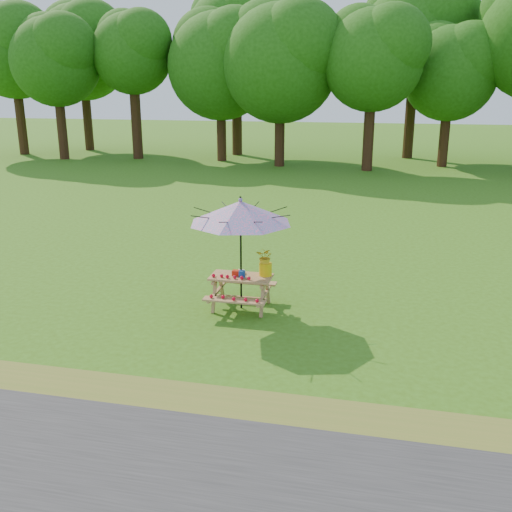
# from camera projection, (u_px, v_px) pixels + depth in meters

# --- Properties ---
(ground) EXTENTS (120.00, 120.00, 0.00)m
(ground) POSITION_uv_depth(u_px,v_px,m) (450.00, 345.00, 9.73)
(ground) COLOR #396513
(ground) RESTS_ON ground
(drygrass_strip) EXTENTS (120.00, 1.20, 0.01)m
(drygrass_strip) POSITION_uv_depth(u_px,v_px,m) (473.00, 440.00, 7.11)
(drygrass_strip) COLOR olive
(drygrass_strip) RESTS_ON ground
(treeline) EXTENTS (60.00, 12.00, 16.00)m
(treeline) POSITION_uv_depth(u_px,v_px,m) (422.00, 5.00, 27.97)
(treeline) COLOR #1E530E
(treeline) RESTS_ON ground
(picnic_table) EXTENTS (1.20, 1.32, 0.67)m
(picnic_table) POSITION_uv_depth(u_px,v_px,m) (241.00, 293.00, 11.24)
(picnic_table) COLOR #A07048
(picnic_table) RESTS_ON ground
(patio_umbrella) EXTENTS (2.26, 2.26, 2.25)m
(patio_umbrella) POSITION_uv_depth(u_px,v_px,m) (241.00, 212.00, 10.78)
(patio_umbrella) COLOR black
(patio_umbrella) RESTS_ON ground
(produce_bins) EXTENTS (0.28, 0.34, 0.13)m
(produce_bins) POSITION_uv_depth(u_px,v_px,m) (240.00, 273.00, 11.16)
(produce_bins) COLOR red
(produce_bins) RESTS_ON picnic_table
(tomatoes_row) EXTENTS (0.77, 0.13, 0.07)m
(tomatoes_row) POSITION_uv_depth(u_px,v_px,m) (231.00, 277.00, 11.00)
(tomatoes_row) COLOR red
(tomatoes_row) RESTS_ON picnic_table
(flower_bucket) EXTENTS (0.40, 0.36, 0.57)m
(flower_bucket) POSITION_uv_depth(u_px,v_px,m) (266.00, 261.00, 11.10)
(flower_bucket) COLOR yellow
(flower_bucket) RESTS_ON picnic_table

